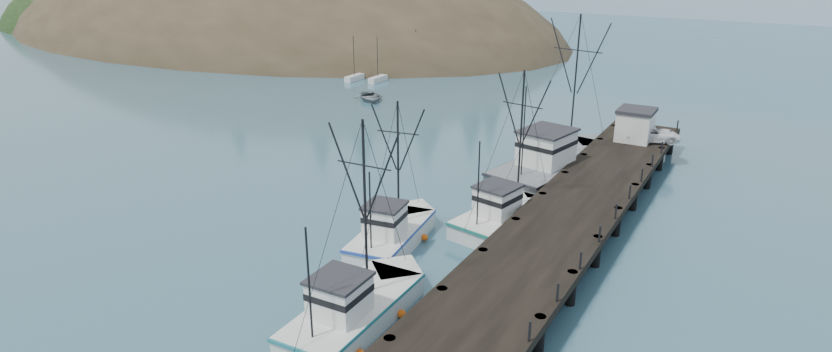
# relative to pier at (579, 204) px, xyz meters

# --- Properties ---
(ground) EXTENTS (400.00, 400.00, 0.00)m
(ground) POSITION_rel_pier_xyz_m (-14.00, -16.00, -1.69)
(ground) COLOR #30566A
(ground) RESTS_ON ground
(pier) EXTENTS (6.00, 44.00, 2.00)m
(pier) POSITION_rel_pier_xyz_m (0.00, 0.00, 0.00)
(pier) COLOR black
(pier) RESTS_ON ground
(headland) EXTENTS (134.80, 78.00, 51.00)m
(headland) POSITION_rel_pier_xyz_m (-88.95, 62.61, -6.24)
(headland) COLOR #382D1E
(headland) RESTS_ON ground
(distant_ridge) EXTENTS (360.00, 40.00, 26.00)m
(distant_ridge) POSITION_rel_pier_xyz_m (-4.00, 154.00, -1.69)
(distant_ridge) COLOR #9EB2C6
(distant_ridge) RESTS_ON ground
(distant_ridge_far) EXTENTS (180.00, 25.00, 18.00)m
(distant_ridge_far) POSITION_rel_pier_xyz_m (-54.00, 169.00, -1.69)
(distant_ridge_far) COLOR silver
(distant_ridge_far) RESTS_ON ground
(moored_sailboats) EXTENTS (21.03, 15.45, 6.35)m
(moored_sailboats) POSITION_rel_pier_xyz_m (-45.32, 38.99, -1.36)
(moored_sailboats) COLOR silver
(moored_sailboats) RESTS_ON ground
(trawler_near) EXTENTS (3.69, 10.64, 10.90)m
(trawler_near) POSITION_rel_pier_xyz_m (-6.42, -17.05, -0.87)
(trawler_near) COLOR silver
(trawler_near) RESTS_ON ground
(trawler_mid) EXTENTS (4.27, 9.53, 9.63)m
(trawler_mid) POSITION_rel_pier_xyz_m (-9.55, -8.46, -0.87)
(trawler_mid) COLOR silver
(trawler_mid) RESTS_ON ground
(trawler_far) EXTENTS (5.13, 10.68, 10.95)m
(trawler_far) POSITION_rel_pier_xyz_m (-4.30, -1.85, -0.87)
(trawler_far) COLOR silver
(trawler_far) RESTS_ON ground
(work_vessel) EXTENTS (7.53, 16.28, 13.48)m
(work_vessel) POSITION_rel_pier_xyz_m (-4.27, 8.83, -0.46)
(work_vessel) COLOR slate
(work_vessel) RESTS_ON ground
(pier_shed) EXTENTS (3.00, 3.20, 2.80)m
(pier_shed) POSITION_rel_pier_xyz_m (0.04, 16.10, 1.73)
(pier_shed) COLOR silver
(pier_shed) RESTS_ON pier
(pickup_truck) EXTENTS (5.31, 3.96, 1.34)m
(pickup_truck) POSITION_rel_pier_xyz_m (1.47, 16.43, 0.98)
(pickup_truck) COLOR white
(pickup_truck) RESTS_ON pier
(motorboat) EXTENTS (6.30, 6.37, 1.08)m
(motorboat) POSITION_rel_pier_xyz_m (-32.99, 24.00, -1.69)
(motorboat) COLOR slate
(motorboat) RESTS_ON ground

